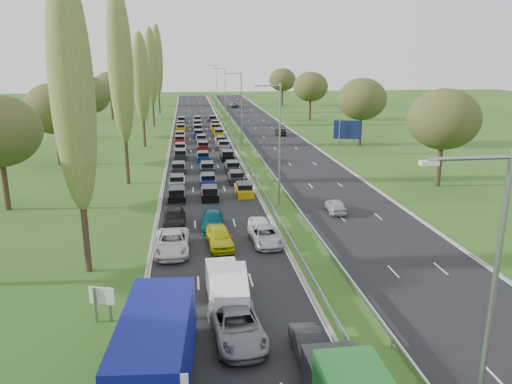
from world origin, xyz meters
TOP-DOWN VIEW (x-y plane):
  - ground at (4.50, 80.00)m, footprint 260.00×260.00m
  - near_carriageway at (-2.25, 82.50)m, footprint 10.50×215.00m
  - far_carriageway at (11.25, 82.50)m, footprint 10.50×215.00m
  - central_reservation at (4.50, 82.50)m, footprint 2.36×215.00m
  - lamp_columns at (4.50, 78.00)m, footprint 0.18×140.18m
  - poplar_row at (-11.50, 68.17)m, footprint 2.80×127.80m
  - woodland_left at (-22.00, 62.63)m, footprint 8.00×166.00m
  - woodland_right at (24.00, 66.67)m, footprint 8.00×153.00m
  - traffic_queue_fill at (-2.26, 77.56)m, footprint 9.02×68.21m
  - near_car_2 at (-5.81, 31.70)m, footprint 2.64×5.59m
  - near_car_3 at (-5.78, 37.98)m, footprint 1.98×4.77m
  - near_car_6 at (-2.11, 18.94)m, footprint 3.06×5.83m
  - near_car_7 at (-2.48, 36.92)m, footprint 2.17×4.79m
  - near_car_8 at (-2.16, 32.32)m, footprint 2.22×4.77m
  - near_car_9 at (1.20, 16.57)m, footprint 1.45×4.03m
  - near_car_10 at (1.49, 32.47)m, footprint 2.57×4.91m
  - near_car_12 at (1.39, 34.15)m, footprint 1.97×4.45m
  - far_car_0 at (9.42, 39.79)m, footprint 1.84×3.96m
  - far_car_1 at (12.93, 87.74)m, footprint 1.51×4.00m
  - far_car_2 at (9.32, 143.03)m, footprint 2.58×5.27m
  - blue_lorry at (-5.95, 15.12)m, footprint 2.78×10.01m
  - white_van_front at (-2.47, 23.40)m, footprint 1.89×4.82m
  - white_van_rear at (-2.14, 22.48)m, footprint 1.95×4.96m
  - info_sign at (-9.40, 21.78)m, footprint 1.46×0.56m
  - direction_sign at (19.40, 67.86)m, footprint 3.91×1.03m

SIDE VIEW (x-z plane):
  - ground at x=4.50m, z-range 0.00..0.00m
  - near_carriageway at x=-2.25m, z-range -0.02..0.02m
  - far_carriageway at x=11.25m, z-range -0.02..0.02m
  - traffic_queue_fill at x=-2.26m, z-range 0.04..0.84m
  - central_reservation at x=4.50m, z-range 0.39..0.71m
  - far_car_1 at x=12.93m, z-range 0.02..1.32m
  - far_car_0 at x=9.42m, z-range 0.02..1.33m
  - near_car_10 at x=1.49m, z-range 0.02..1.34m
  - near_car_9 at x=1.20m, z-range 0.02..1.34m
  - near_car_7 at x=-2.48m, z-range 0.02..1.38m
  - near_car_3 at x=-5.78m, z-range 0.02..1.40m
  - far_car_2 at x=9.32m, z-range 0.02..1.46m
  - near_car_12 at x=1.39m, z-range 0.02..1.51m
  - near_car_2 at x=-5.81m, z-range 0.02..1.56m
  - near_car_6 at x=-2.11m, z-range 0.02..1.59m
  - near_car_8 at x=-2.16m, z-range 0.02..1.60m
  - white_van_front at x=-2.47m, z-range 0.03..1.96m
  - white_van_rear at x=-2.14m, z-range 0.03..2.02m
  - info_sign at x=-9.40m, z-range 0.32..2.42m
  - blue_lorry at x=-5.95m, z-range 0.06..4.29m
  - direction_sign at x=19.40m, z-range 0.97..6.17m
  - lamp_columns at x=4.50m, z-range 0.00..12.00m
  - woodland_right at x=24.00m, z-range 2.13..13.23m
  - woodland_left at x=-22.00m, z-range 2.13..13.23m
  - poplar_row at x=-11.50m, z-range 1.17..23.61m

